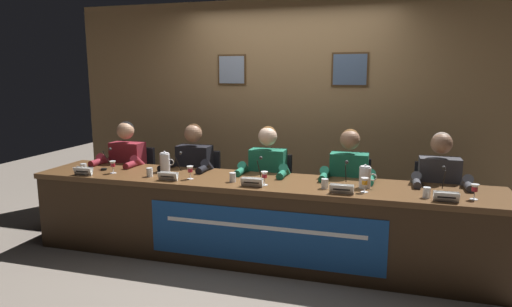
# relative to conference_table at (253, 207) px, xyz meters

# --- Properties ---
(ground_plane) EXTENTS (12.00, 12.00, 0.00)m
(ground_plane) POSITION_rel_conference_table_xyz_m (-0.00, 0.12, -0.53)
(ground_plane) COLOR #70665B
(wall_back_panelled) EXTENTS (5.58, 0.14, 2.60)m
(wall_back_panelled) POSITION_rel_conference_table_xyz_m (-0.00, 1.57, 0.77)
(wall_back_panelled) COLOR #937047
(wall_back_panelled) RESTS_ON ground_plane
(conference_table) EXTENTS (4.38, 0.74, 0.76)m
(conference_table) POSITION_rel_conference_table_xyz_m (0.00, 0.00, 0.00)
(conference_table) COLOR brown
(conference_table) RESTS_ON ground_plane
(chair_far_left) EXTENTS (0.44, 0.45, 0.89)m
(chair_far_left) POSITION_rel_conference_table_xyz_m (-1.63, 0.67, -0.10)
(chair_far_left) COLOR black
(chair_far_left) RESTS_ON ground_plane
(panelist_far_left) EXTENTS (0.51, 0.48, 1.21)m
(panelist_far_left) POSITION_rel_conference_table_xyz_m (-1.63, 0.47, 0.18)
(panelist_far_left) COLOR black
(panelist_far_left) RESTS_ON ground_plane
(nameplate_far_left) EXTENTS (0.19, 0.06, 0.08)m
(nameplate_far_left) POSITION_rel_conference_table_xyz_m (-1.67, -0.17, 0.27)
(nameplate_far_left) COLOR white
(nameplate_far_left) RESTS_ON conference_table
(juice_glass_far_left) EXTENTS (0.06, 0.06, 0.12)m
(juice_glass_far_left) POSITION_rel_conference_table_xyz_m (-1.44, -0.01, 0.32)
(juice_glass_far_left) COLOR white
(juice_glass_far_left) RESTS_ON conference_table
(water_cup_far_left) EXTENTS (0.06, 0.06, 0.08)m
(water_cup_far_left) POSITION_rel_conference_table_xyz_m (-1.76, -0.04, 0.27)
(water_cup_far_left) COLOR silver
(water_cup_far_left) RESTS_ON conference_table
(microphone_far_left) EXTENTS (0.06, 0.17, 0.22)m
(microphone_far_left) POSITION_rel_conference_table_xyz_m (-1.62, 0.12, 0.31)
(microphone_far_left) COLOR black
(microphone_far_left) RESTS_ON conference_table
(chair_left) EXTENTS (0.44, 0.45, 0.89)m
(chair_left) POSITION_rel_conference_table_xyz_m (-0.82, 0.67, -0.10)
(chair_left) COLOR black
(chair_left) RESTS_ON ground_plane
(panelist_left) EXTENTS (0.51, 0.48, 1.21)m
(panelist_left) POSITION_rel_conference_table_xyz_m (-0.82, 0.47, 0.18)
(panelist_left) COLOR black
(panelist_left) RESTS_ON ground_plane
(nameplate_left) EXTENTS (0.19, 0.06, 0.08)m
(nameplate_left) POSITION_rel_conference_table_xyz_m (-0.78, -0.13, 0.27)
(nameplate_left) COLOR white
(nameplate_left) RESTS_ON conference_table
(juice_glass_left) EXTENTS (0.06, 0.06, 0.12)m
(juice_glass_left) POSITION_rel_conference_table_xyz_m (-0.61, -0.02, 0.32)
(juice_glass_left) COLOR white
(juice_glass_left) RESTS_ON conference_table
(water_cup_left) EXTENTS (0.06, 0.06, 0.08)m
(water_cup_left) POSITION_rel_conference_table_xyz_m (-1.02, -0.04, 0.27)
(water_cup_left) COLOR silver
(water_cup_left) RESTS_ON conference_table
(microphone_left) EXTENTS (0.06, 0.17, 0.22)m
(microphone_left) POSITION_rel_conference_table_xyz_m (-0.81, 0.11, 0.31)
(microphone_left) COLOR black
(microphone_left) RESTS_ON conference_table
(chair_center) EXTENTS (0.44, 0.45, 0.89)m
(chair_center) POSITION_rel_conference_table_xyz_m (-0.00, 0.67, -0.10)
(chair_center) COLOR black
(chair_center) RESTS_ON ground_plane
(panelist_center) EXTENTS (0.51, 0.48, 1.21)m
(panelist_center) POSITION_rel_conference_table_xyz_m (-0.00, 0.47, 0.18)
(panelist_center) COLOR black
(panelist_center) RESTS_ON ground_plane
(nameplate_center) EXTENTS (0.20, 0.06, 0.08)m
(nameplate_center) POSITION_rel_conference_table_xyz_m (0.03, -0.13, 0.27)
(nameplate_center) COLOR white
(nameplate_center) RESTS_ON conference_table
(juice_glass_center) EXTENTS (0.06, 0.06, 0.12)m
(juice_glass_center) POSITION_rel_conference_table_xyz_m (0.12, -0.05, 0.32)
(juice_glass_center) COLOR white
(juice_glass_center) RESTS_ON conference_table
(water_cup_center) EXTENTS (0.06, 0.06, 0.08)m
(water_cup_center) POSITION_rel_conference_table_xyz_m (-0.19, -0.01, 0.27)
(water_cup_center) COLOR silver
(water_cup_center) RESTS_ON conference_table
(microphone_center) EXTENTS (0.06, 0.17, 0.22)m
(microphone_center) POSITION_rel_conference_table_xyz_m (0.03, 0.09, 0.31)
(microphone_center) COLOR black
(microphone_center) RESTS_ON conference_table
(chair_right) EXTENTS (0.44, 0.45, 0.89)m
(chair_right) POSITION_rel_conference_table_xyz_m (0.81, 0.67, -0.10)
(chair_right) COLOR black
(chair_right) RESTS_ON ground_plane
(panelist_right) EXTENTS (0.51, 0.48, 1.21)m
(panelist_right) POSITION_rel_conference_table_xyz_m (0.81, 0.47, 0.18)
(panelist_right) COLOR black
(panelist_right) RESTS_ON ground_plane
(nameplate_right) EXTENTS (0.20, 0.06, 0.08)m
(nameplate_right) POSITION_rel_conference_table_xyz_m (0.81, -0.15, 0.27)
(nameplate_right) COLOR white
(nameplate_right) RESTS_ON conference_table
(juice_glass_right) EXTENTS (0.06, 0.06, 0.12)m
(juice_glass_right) POSITION_rel_conference_table_xyz_m (0.99, -0.05, 0.32)
(juice_glass_right) COLOR white
(juice_glass_right) RESTS_ON conference_table
(water_cup_right) EXTENTS (0.06, 0.06, 0.08)m
(water_cup_right) POSITION_rel_conference_table_xyz_m (0.65, -0.01, 0.27)
(water_cup_right) COLOR silver
(water_cup_right) RESTS_ON conference_table
(microphone_right) EXTENTS (0.06, 0.17, 0.22)m
(microphone_right) POSITION_rel_conference_table_xyz_m (0.81, 0.11, 0.31)
(microphone_right) COLOR black
(microphone_right) RESTS_ON conference_table
(chair_far_right) EXTENTS (0.44, 0.45, 0.89)m
(chair_far_right) POSITION_rel_conference_table_xyz_m (1.63, 0.67, -0.10)
(chair_far_right) COLOR black
(chair_far_right) RESTS_ON ground_plane
(panelist_far_right) EXTENTS (0.51, 0.48, 1.21)m
(panelist_far_right) POSITION_rel_conference_table_xyz_m (1.63, 0.47, 0.18)
(panelist_far_right) COLOR black
(panelist_far_right) RESTS_ON ground_plane
(nameplate_far_right) EXTENTS (0.19, 0.06, 0.08)m
(nameplate_far_right) POSITION_rel_conference_table_xyz_m (1.61, -0.16, 0.27)
(nameplate_far_right) COLOR white
(nameplate_far_right) RESTS_ON conference_table
(juice_glass_far_right) EXTENTS (0.06, 0.06, 0.12)m
(juice_glass_far_right) POSITION_rel_conference_table_xyz_m (1.83, -0.03, 0.32)
(juice_glass_far_right) COLOR white
(juice_glass_far_right) RESTS_ON conference_table
(water_cup_far_right) EXTENTS (0.06, 0.06, 0.08)m
(water_cup_far_right) POSITION_rel_conference_table_xyz_m (1.47, -0.08, 0.27)
(water_cup_far_right) COLOR silver
(water_cup_far_right) RESTS_ON conference_table
(microphone_far_right) EXTENTS (0.06, 0.17, 0.22)m
(microphone_far_right) POSITION_rel_conference_table_xyz_m (1.61, 0.10, 0.31)
(microphone_far_right) COLOR black
(microphone_far_right) RESTS_ON conference_table
(water_pitcher_left_side) EXTENTS (0.15, 0.10, 0.21)m
(water_pitcher_left_side) POSITION_rel_conference_table_xyz_m (-0.99, 0.21, 0.33)
(water_pitcher_left_side) COLOR silver
(water_pitcher_left_side) RESTS_ON conference_table
(water_pitcher_right_side) EXTENTS (0.15, 0.10, 0.21)m
(water_pitcher_right_side) POSITION_rel_conference_table_xyz_m (0.98, 0.10, 0.33)
(water_pitcher_right_side) COLOR silver
(water_pitcher_right_side) RESTS_ON conference_table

